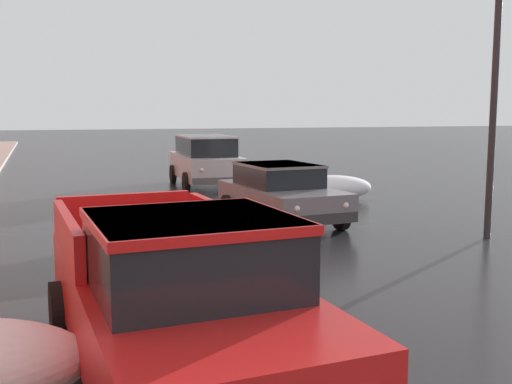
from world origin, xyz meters
TOP-DOWN VIEW (x-y plane):
  - snow_bank_along_left_kerb at (4.52, 17.07)m, footprint 2.90×1.21m
  - pickup_truck_red_approaching_near_lane at (-2.27, 6.64)m, footprint 2.23×5.02m
  - sedan_grey_parked_kerbside_close at (1.92, 14.23)m, footprint 2.18×3.96m
  - suv_silver_parked_kerbside_mid at (2.15, 21.83)m, footprint 2.29×4.80m
  - street_lamp_post at (5.36, 11.20)m, footprint 0.44×0.24m

SIDE VIEW (x-z plane):
  - snow_bank_along_left_kerb at x=4.52m, z-range -0.01..0.78m
  - sedan_grey_parked_kerbside_close at x=1.92m, z-range 0.04..1.46m
  - pickup_truck_red_approaching_near_lane at x=-2.27m, z-range 0.00..1.76m
  - suv_silver_parked_kerbside_mid at x=2.15m, z-range 0.08..1.90m
  - street_lamp_post at x=5.36m, z-range 0.35..6.05m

